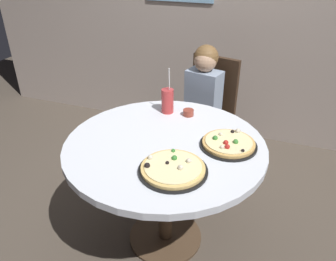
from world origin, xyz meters
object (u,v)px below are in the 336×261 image
soda_cup (168,101)px  dining_table (165,158)px  pizza_veggie (228,143)px  chair_wooden (208,109)px  sauce_bowl (188,113)px  pizza_cheese (173,169)px  diner_child (198,122)px

soda_cup → dining_table: bearing=-71.8°
pizza_veggie → soda_cup: size_ratio=1.02×
chair_wooden → pizza_veggie: (0.32, -0.87, 0.24)m
pizza_veggie → soda_cup: (-0.46, 0.28, 0.06)m
chair_wooden → sauce_bowl: bearing=-89.7°
dining_table → pizza_veggie: (0.34, 0.08, 0.12)m
pizza_veggie → pizza_cheese: size_ratio=0.91×
diner_child → pizza_veggie: bearing=-62.7°
soda_cup → sauce_bowl: bearing=0.5°
chair_wooden → pizza_cheese: chair_wooden is taller
dining_table → sauce_bowl: sauce_bowl is taller
dining_table → diner_child: (-0.02, 0.78, -0.16)m
dining_table → diner_child: 0.80m
chair_wooden → sauce_bowl: chair_wooden is taller
dining_table → sauce_bowl: 0.39m
diner_child → pizza_veggie: diner_child is taller
chair_wooden → pizza_cheese: bearing=-84.7°
diner_child → sauce_bowl: 0.50m
sauce_bowl → chair_wooden: bearing=90.3°
pizza_veggie → sauce_bowl: size_ratio=4.49×
pizza_veggie → chair_wooden: bearing=110.2°
dining_table → chair_wooden: (0.02, 0.96, -0.11)m
diner_child → pizza_veggie: size_ratio=3.44×
pizza_veggie → soda_cup: 0.54m
sauce_bowl → pizza_cheese: bearing=-79.9°
diner_child → sauce_bowl: bearing=-84.3°
soda_cup → sauce_bowl: 0.16m
sauce_bowl → pizza_veggie: bearing=-41.6°
dining_table → soda_cup: soda_cup is taller
soda_cup → sauce_bowl: (0.14, 0.00, -0.06)m
dining_table → diner_child: diner_child is taller
dining_table → sauce_bowl: (0.02, 0.37, 0.13)m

